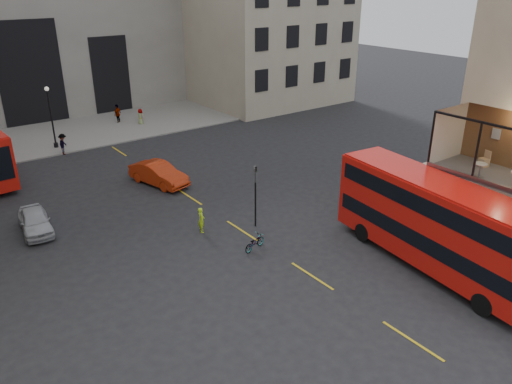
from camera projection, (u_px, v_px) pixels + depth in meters
ground at (441, 322)px, 21.42m from camera, size 140.00×140.00×0.00m
gateway at (9, 23)px, 50.14m from camera, size 35.00×10.60×18.00m
building_right at (256, 7)px, 57.64m from camera, size 16.60×18.60×20.00m
pavement_far at (43, 137)px, 45.97m from camera, size 40.00×12.00×0.12m
traffic_light_near at (255, 189)px, 28.71m from camera, size 0.16×0.20×3.80m
street_lamp_b at (52, 121)px, 42.10m from camera, size 0.36×0.36×5.33m
bus_near at (435, 220)px, 24.63m from camera, size 3.91×11.75×4.60m
car_a at (35, 221)px, 28.77m from camera, size 2.02×4.09×1.34m
car_b at (159, 174)px, 35.35m from camera, size 2.82×5.03×1.57m
bicycle at (254, 242)px, 27.00m from camera, size 1.65×0.94×0.82m
cyclist at (201, 220)px, 28.73m from camera, size 0.55×0.65×1.52m
pedestrian_b at (63, 144)px, 41.32m from camera, size 1.17×1.30×1.75m
pedestrian_c at (118, 114)px, 50.06m from camera, size 1.18×1.05×1.92m
pedestrian_d at (141, 117)px, 49.61m from camera, size 0.64×0.86×1.61m
cafe_table_far at (480, 168)px, 24.22m from camera, size 0.59×0.59×0.74m
cafe_chair_d at (484, 162)px, 25.75m from camera, size 0.50×0.50×0.83m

